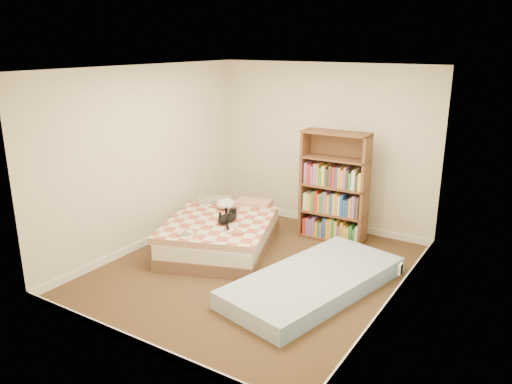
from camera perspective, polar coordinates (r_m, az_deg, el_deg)
The scene contains 6 objects.
room at distance 5.99m, azimuth -0.27°, elevation 1.43°, with size 3.51×4.01×2.51m.
bed at distance 7.02m, azimuth -3.84°, elevation -4.61°, with size 1.87×2.20×0.50m.
bookshelf at distance 7.29m, azimuth 8.91°, elevation -1.03°, with size 0.97×0.35×1.59m.
floor_mattress at distance 5.95m, azimuth 6.66°, elevation -10.15°, with size 1.03×2.28×0.21m, color #7C9DCE.
black_cat at distance 6.75m, azimuth -3.12°, elevation -2.89°, with size 0.27×0.64×0.14m.
white_dog at distance 7.27m, azimuth -3.45°, elevation -1.36°, with size 0.32×0.35×0.14m.
Camera 1 is at (3.11, -4.87, 2.79)m, focal length 35.00 mm.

